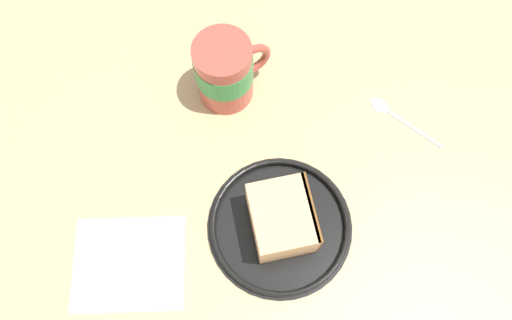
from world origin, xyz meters
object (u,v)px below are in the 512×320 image
(folded_napkin, at_px, (129,263))
(teaspoon, at_px, (391,112))
(small_plate, at_px, (277,226))
(tea_mug, at_px, (225,70))
(cake_slice, at_px, (280,219))

(folded_napkin, bearing_deg, teaspoon, -68.66)
(small_plate, distance_m, tea_mug, 0.22)
(small_plate, height_order, tea_mug, tea_mug)
(teaspoon, relative_size, folded_napkin, 0.68)
(small_plate, bearing_deg, cake_slice, -87.80)
(small_plate, height_order, cake_slice, cake_slice)
(cake_slice, relative_size, folded_napkin, 0.64)
(small_plate, xyz_separation_m, teaspoon, (0.13, -0.19, -0.00))
(teaspoon, xyz_separation_m, folded_napkin, (-0.15, 0.38, -0.00))
(folded_napkin, bearing_deg, small_plate, -85.57)
(small_plate, relative_size, teaspoon, 1.97)
(small_plate, relative_size, cake_slice, 2.10)
(tea_mug, height_order, teaspoon, tea_mug)
(teaspoon, height_order, folded_napkin, teaspoon)
(tea_mug, distance_m, folded_napkin, 0.28)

